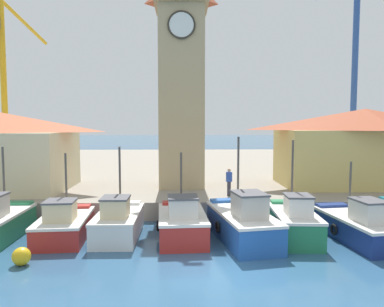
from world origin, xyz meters
TOP-DOWN VIEW (x-y plane):
  - ground_plane at (0.00, 0.00)m, footprint 300.00×300.00m
  - quay_wharf at (0.00, 27.26)m, footprint 120.00×40.00m
  - fishing_boat_left_outer at (-9.55, 4.46)m, footprint 1.93×4.19m
  - fishing_boat_left_inner at (-6.58, 4.35)m, footprint 2.38×4.24m
  - fishing_boat_mid_left at (-4.15, 4.53)m, footprint 2.06×4.26m
  - fishing_boat_center at (-1.21, 4.26)m, footprint 2.37×4.37m
  - fishing_boat_mid_right at (1.53, 3.87)m, footprint 2.92×5.42m
  - fishing_boat_right_inner at (3.92, 4.04)m, footprint 2.07×4.26m
  - fishing_boat_right_outer at (6.65, 3.62)m, footprint 2.44×5.05m
  - clock_tower at (-1.20, 12.49)m, footprint 3.44×3.44m
  - warehouse_right at (11.24, 12.51)m, footprint 11.58×5.62m
  - port_crane_near at (-17.91, 23.82)m, footprint 2.34×10.12m
  - port_crane_far at (14.90, 22.40)m, footprint 2.95×7.82m
  - mooring_buoy at (-7.18, 1.14)m, footprint 0.68×0.68m
  - dock_worker_near_tower at (1.57, 9.06)m, footprint 0.34×0.22m

SIDE VIEW (x-z plane):
  - ground_plane at x=0.00m, z-range 0.00..0.00m
  - mooring_buoy at x=-7.18m, z-range 0.00..0.68m
  - quay_wharf at x=0.00m, z-range 0.00..1.01m
  - fishing_boat_left_inner at x=-6.58m, z-range -1.28..2.61m
  - fishing_boat_right_outer at x=6.65m, z-range -1.06..2.46m
  - fishing_boat_mid_left at x=-4.15m, z-range -1.37..2.80m
  - fishing_boat_center at x=-1.21m, z-range -1.22..2.69m
  - fishing_boat_left_outer at x=-9.55m, z-range -1.33..2.85m
  - fishing_boat_right_inner at x=3.92m, z-range -1.47..3.03m
  - fishing_boat_mid_right at x=1.53m, z-range -1.52..3.14m
  - dock_worker_near_tower at x=1.57m, z-range 1.05..2.67m
  - warehouse_right at x=11.24m, z-range 1.07..6.31m
  - port_crane_near at x=-17.91m, z-range -0.77..15.07m
  - clock_tower at x=-1.20m, z-range 0.59..16.45m
  - port_crane_far at x=14.90m, z-range -1.17..19.24m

